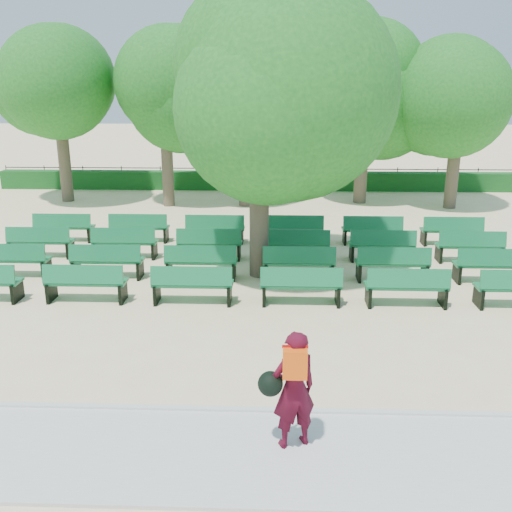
{
  "coord_description": "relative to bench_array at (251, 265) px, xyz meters",
  "views": [
    {
      "loc": [
        0.96,
        -14.43,
        5.23
      ],
      "look_at": [
        0.46,
        -1.0,
        1.1
      ],
      "focal_mm": 40.0,
      "sensor_mm": 36.0,
      "label": 1
    }
  ],
  "objects": [
    {
      "name": "ground",
      "position": [
        -0.23,
        -1.37,
        -0.1
      ],
      "size": [
        120.0,
        120.0,
        0.0
      ],
      "primitive_type": "plane",
      "color": "beige"
    },
    {
      "name": "fence",
      "position": [
        -0.23,
        13.03,
        -0.1
      ],
      "size": [
        26.0,
        0.1,
        1.02
      ],
      "primitive_type": null,
      "color": "black",
      "rests_on": "ground"
    },
    {
      "name": "tree_line",
      "position": [
        -0.23,
        8.63,
        -0.1
      ],
      "size": [
        21.8,
        6.8,
        7.04
      ],
      "primitive_type": null,
      "color": "#217121",
      "rests_on": "ground"
    },
    {
      "name": "bench_array",
      "position": [
        0.0,
        0.0,
        0.0
      ],
      "size": [
        1.98,
        0.67,
        1.24
      ],
      "rotation": [
        0.0,
        0.0,
        0.03
      ],
      "color": "#136F3D",
      "rests_on": "ground"
    },
    {
      "name": "tree_among",
      "position": [
        0.25,
        -0.6,
        4.63
      ],
      "size": [
        5.37,
        5.37,
        7.17
      ],
      "color": "brown",
      "rests_on": "ground"
    },
    {
      "name": "curb",
      "position": [
        -0.23,
        -7.62,
        -0.05
      ],
      "size": [
        30.0,
        0.12,
        0.1
      ],
      "primitive_type": "cube",
      "color": "silver",
      "rests_on": "ground"
    },
    {
      "name": "hedge",
      "position": [
        -0.23,
        12.63,
        0.35
      ],
      "size": [
        26.0,
        0.7,
        0.9
      ],
      "primitive_type": "cube",
      "color": "#15541D",
      "rests_on": "ground"
    },
    {
      "name": "person",
      "position": [
        0.98,
        -8.51,
        0.9
      ],
      "size": [
        0.91,
        0.66,
        1.82
      ],
      "rotation": [
        0.0,
        0.0,
        3.53
      ],
      "color": "#440919",
      "rests_on": "ground"
    },
    {
      "name": "paving",
      "position": [
        -0.23,
        -8.77,
        -0.07
      ],
      "size": [
        30.0,
        2.2,
        0.06
      ],
      "primitive_type": "cube",
      "color": "silver",
      "rests_on": "ground"
    }
  ]
}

